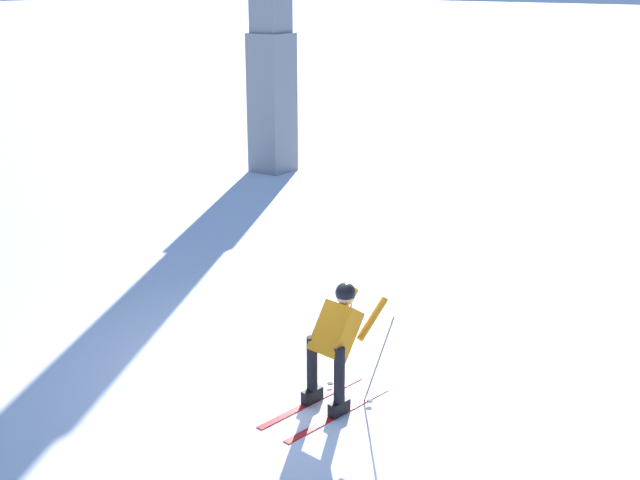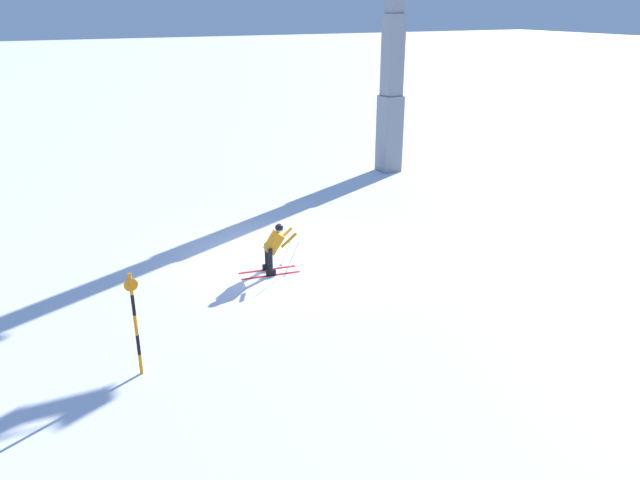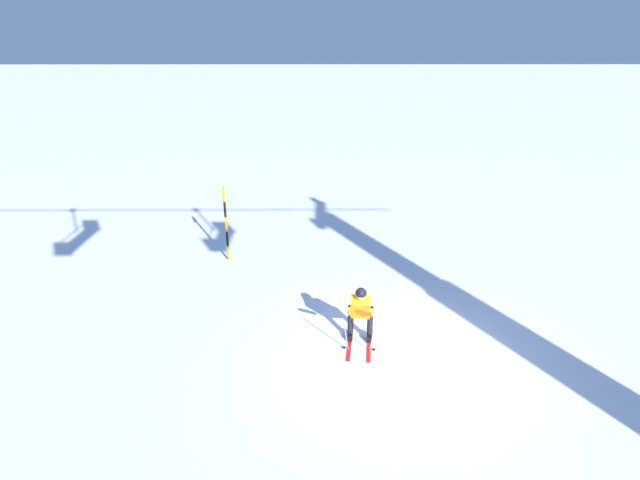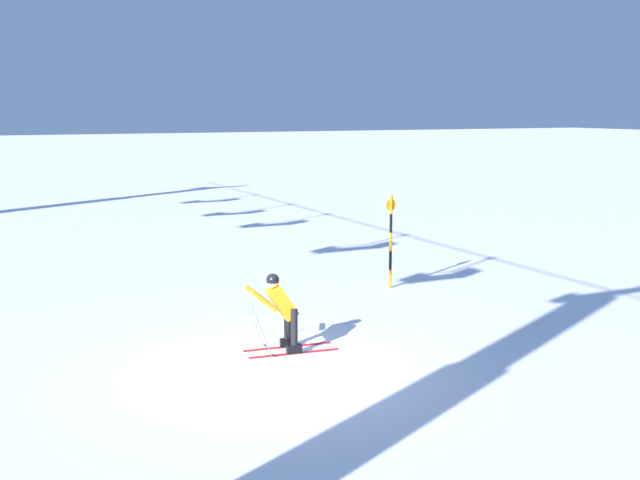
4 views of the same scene
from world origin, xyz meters
TOP-DOWN VIEW (x-y plane):
  - ground_plane at (0.00, 0.00)m, footprint 260.00×260.00m
  - skier_carving_main at (0.88, -0.63)m, footprint 0.81×1.78m
  - trail_marker_pole at (4.54, -5.16)m, footprint 0.07×0.28m

SIDE VIEW (x-z plane):
  - ground_plane at x=0.00m, z-range 0.00..0.00m
  - skier_carving_main at x=0.88m, z-range 0.05..1.68m
  - trail_marker_pole at x=4.54m, z-range 0.09..2.44m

